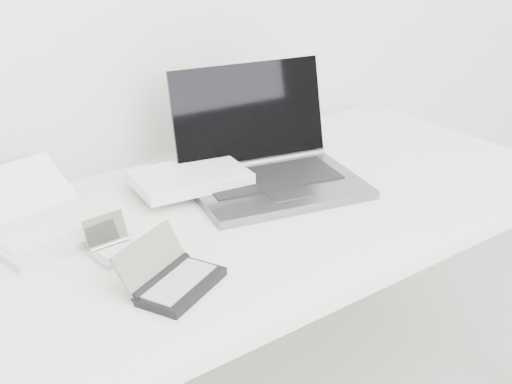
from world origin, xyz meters
TOP-DOWN VIEW (x-y plane):
  - desk at (0.00, 1.55)m, footprint 1.60×0.80m
  - laptop_large at (0.06, 1.66)m, footprint 0.57×0.44m
  - netbook_open_white at (-0.45, 1.73)m, footprint 0.30×0.35m
  - pda_silver at (-0.37, 1.55)m, footprint 0.09×0.10m
  - palmtop_charcoal at (-0.34, 1.36)m, footprint 0.22×0.20m

SIDE VIEW (x-z plane):
  - desk at x=0.00m, z-range 0.32..1.05m
  - pda_silver at x=-0.37m, z-range 0.71..0.78m
  - palmtop_charcoal at x=-0.34m, z-range 0.70..0.79m
  - netbook_open_white at x=-0.45m, z-range 0.70..0.81m
  - laptop_large at x=0.06m, z-range 0.64..0.91m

